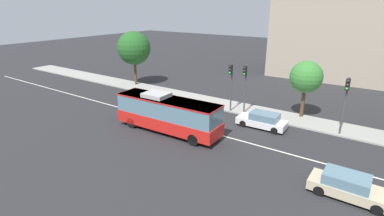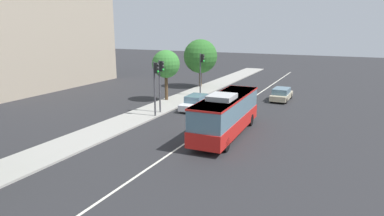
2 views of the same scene
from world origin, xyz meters
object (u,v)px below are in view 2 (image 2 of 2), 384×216
traffic_light_mid_block (161,78)px  traffic_light_far_corner (156,80)px  sedan_white (196,102)px  street_tree_kerbside_right (200,56)px  street_tree_kerbside_centre (166,64)px  transit_bus (226,113)px  traffic_light_near_corner (202,67)px  sedan_beige (281,94)px

traffic_light_mid_block → traffic_light_far_corner: same height
sedan_white → traffic_light_mid_block: (-3.02, 2.28, 2.84)m
traffic_light_far_corner → street_tree_kerbside_right: 16.75m
street_tree_kerbside_centre → traffic_light_mid_block: bearing=-155.0°
transit_bus → street_tree_kerbside_centre: 13.96m
traffic_light_near_corner → street_tree_kerbside_centre: street_tree_kerbside_centre is taller
traffic_light_near_corner → traffic_light_mid_block: 9.25m
traffic_light_far_corner → sedan_white: bearing=71.8°
sedan_beige → traffic_light_near_corner: size_ratio=0.87×
traffic_light_near_corner → traffic_light_far_corner: (-10.68, -0.18, 0.00)m
traffic_light_near_corner → street_tree_kerbside_right: size_ratio=0.78×
transit_bus → traffic_light_near_corner: (12.89, 7.87, 1.75)m
street_tree_kerbside_centre → street_tree_kerbside_right: (9.76, 0.16, 0.14)m
sedan_white → street_tree_kerbside_centre: 6.30m
sedan_white → sedan_beige: 10.82m
traffic_light_near_corner → street_tree_kerbside_right: street_tree_kerbside_right is taller
traffic_light_near_corner → street_tree_kerbside_centre: (-3.97, 2.59, 0.63)m
traffic_light_mid_block → street_tree_kerbside_right: bearing=101.6°
transit_bus → traffic_light_mid_block: traffic_light_mid_block is taller
sedan_white → sedan_beige: (8.17, -7.08, 0.00)m
sedan_beige → street_tree_kerbside_centre: (-5.92, 11.83, 3.47)m
traffic_light_near_corner → street_tree_kerbside_centre: size_ratio=0.90×
traffic_light_near_corner → traffic_light_mid_block: bearing=-88.6°
street_tree_kerbside_centre → sedan_white: bearing=-115.4°
traffic_light_far_corner → sedan_beige: bearing=60.0°
traffic_light_far_corner → street_tree_kerbside_right: street_tree_kerbside_right is taller
traffic_light_far_corner → transit_bus: bearing=-10.4°
sedan_beige → traffic_light_near_corner: 9.85m
sedan_beige → street_tree_kerbside_centre: street_tree_kerbside_centre is taller
sedan_white → traffic_light_near_corner: size_ratio=0.88×
traffic_light_mid_block → street_tree_kerbside_right: size_ratio=0.78×
transit_bus → sedan_beige: transit_bus is taller
transit_bus → street_tree_kerbside_right: bearing=27.7°
sedan_beige → street_tree_kerbside_right: 13.09m
traffic_light_near_corner → street_tree_kerbside_centre: 4.79m
sedan_beige → sedan_white: bearing=139.5°
transit_bus → sedan_beige: (14.83, -1.36, -1.09)m
traffic_light_near_corner → sedan_white: bearing=-68.8°
traffic_light_mid_block → traffic_light_far_corner: 1.47m
sedan_beige → street_tree_kerbside_centre: 13.67m
traffic_light_near_corner → traffic_light_mid_block: (-9.25, 0.13, 0.00)m
transit_bus → traffic_light_mid_block: size_ratio=1.94×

